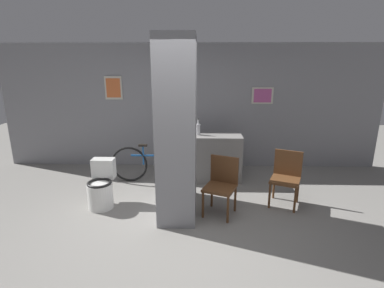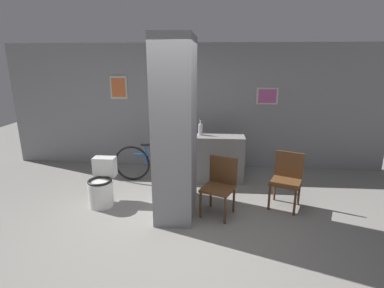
{
  "view_description": "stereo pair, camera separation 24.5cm",
  "coord_description": "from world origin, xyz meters",
  "px_view_note": "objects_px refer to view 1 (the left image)",
  "views": [
    {
      "loc": [
        0.21,
        -3.68,
        2.27
      ],
      "look_at": [
        0.08,
        0.98,
        0.95
      ],
      "focal_mm": 28.0,
      "sensor_mm": 36.0,
      "label": 1
    },
    {
      "loc": [
        0.45,
        -3.67,
        2.27
      ],
      "look_at": [
        0.08,
        0.98,
        0.95
      ],
      "focal_mm": 28.0,
      "sensor_mm": 36.0,
      "label": 2
    }
  ],
  "objects_px": {
    "bottle_tall": "(198,129)",
    "toilet": "(101,188)",
    "chair_by_doorway": "(286,176)",
    "bicycle": "(158,164)",
    "chair_near_pillar": "(221,183)"
  },
  "relations": [
    {
      "from": "toilet",
      "to": "bottle_tall",
      "type": "xyz_separation_m",
      "value": [
        1.53,
        1.18,
        0.7
      ]
    },
    {
      "from": "chair_near_pillar",
      "to": "bottle_tall",
      "type": "height_order",
      "value": "bottle_tall"
    },
    {
      "from": "bottle_tall",
      "to": "toilet",
      "type": "bearing_deg",
      "value": -142.33
    },
    {
      "from": "chair_near_pillar",
      "to": "chair_by_doorway",
      "type": "height_order",
      "value": "same"
    },
    {
      "from": "toilet",
      "to": "bicycle",
      "type": "distance_m",
      "value": 1.27
    },
    {
      "from": "toilet",
      "to": "bicycle",
      "type": "bearing_deg",
      "value": 52.65
    },
    {
      "from": "chair_near_pillar",
      "to": "chair_by_doorway",
      "type": "xyz_separation_m",
      "value": [
        1.05,
        0.32,
        0.0
      ]
    },
    {
      "from": "toilet",
      "to": "bottle_tall",
      "type": "bearing_deg",
      "value": 37.67
    },
    {
      "from": "toilet",
      "to": "chair_by_doorway",
      "type": "distance_m",
      "value": 2.95
    },
    {
      "from": "chair_near_pillar",
      "to": "bottle_tall",
      "type": "bearing_deg",
      "value": 127.44
    },
    {
      "from": "chair_by_doorway",
      "to": "bicycle",
      "type": "height_order",
      "value": "chair_by_doorway"
    },
    {
      "from": "bicycle",
      "to": "chair_by_doorway",
      "type": "bearing_deg",
      "value": -21.08
    },
    {
      "from": "chair_near_pillar",
      "to": "bicycle",
      "type": "distance_m",
      "value": 1.62
    },
    {
      "from": "toilet",
      "to": "bottle_tall",
      "type": "relative_size",
      "value": 2.29
    },
    {
      "from": "chair_by_doorway",
      "to": "bottle_tall",
      "type": "height_order",
      "value": "bottle_tall"
    }
  ]
}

